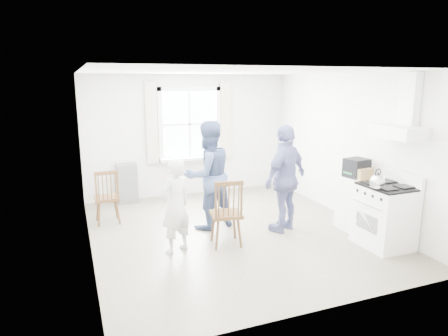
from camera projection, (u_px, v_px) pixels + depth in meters
room_shell at (233, 155)px, 6.38m from camera, size 4.62×5.12×2.64m
window_assembly at (190, 128)px, 8.57m from camera, size 1.88×0.24×1.70m
range_hood at (402, 121)px, 5.75m from camera, size 0.45×0.76×0.94m
shelf_unit at (127, 183)px, 8.20m from camera, size 0.40×0.30×0.80m
gas_stove at (385, 215)px, 6.00m from camera, size 0.68×0.76×1.12m
kettle at (377, 182)px, 5.71m from camera, size 0.21×0.21×0.30m
low_cabinet at (357, 204)px, 6.67m from camera, size 0.50×0.55×0.90m
stereo_stack at (357, 168)px, 6.59m from camera, size 0.39×0.36×0.31m
cardboard_box at (363, 174)px, 6.47m from camera, size 0.28×0.21×0.18m
windsor_chair_a at (107, 191)px, 6.87m from camera, size 0.42×0.41×0.98m
windsor_chair_b at (228, 206)px, 5.91m from camera, size 0.51×0.50×1.06m
person_left at (175, 206)px, 5.75m from camera, size 0.67×0.67×1.40m
person_mid at (208, 175)px, 6.68m from camera, size 1.07×1.07×1.83m
person_right at (286, 179)px, 6.55m from camera, size 1.40×1.40×1.78m
potted_plant at (211, 147)px, 8.74m from camera, size 0.22×0.22×0.37m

